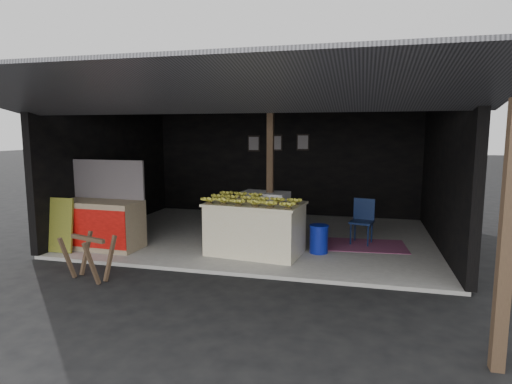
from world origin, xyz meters
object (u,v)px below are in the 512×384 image
(banana_table, at_px, (255,228))
(sawhorse, at_px, (88,253))
(water_barrel, at_px, (319,240))
(plastic_chair, at_px, (363,217))
(neighbor_stall, at_px, (100,222))
(white_crate, at_px, (264,217))

(banana_table, distance_m, sawhorse, 2.77)
(banana_table, xyz_separation_m, sawhorse, (-2.10, -1.80, -0.10))
(water_barrel, distance_m, plastic_chair, 1.21)
(neighbor_stall, xyz_separation_m, plastic_chair, (4.75, 1.55, 0.02))
(water_barrel, height_order, plastic_chair, plastic_chair)
(banana_table, xyz_separation_m, plastic_chair, (1.84, 1.23, 0.05))
(banana_table, xyz_separation_m, neighbor_stall, (-2.91, -0.32, 0.03))
(white_crate, bearing_deg, water_barrel, -17.51)
(white_crate, relative_size, neighbor_stall, 0.61)
(white_crate, xyz_separation_m, plastic_chair, (1.86, 0.43, 0.01))
(banana_table, xyz_separation_m, water_barrel, (1.09, 0.32, -0.22))
(white_crate, bearing_deg, banana_table, -82.58)
(sawhorse, bearing_deg, plastic_chair, 54.50)
(white_crate, relative_size, plastic_chair, 1.15)
(banana_table, relative_size, sawhorse, 2.37)
(neighbor_stall, bearing_deg, banana_table, 8.44)
(neighbor_stall, height_order, plastic_chair, neighbor_stall)
(sawhorse, bearing_deg, banana_table, 57.53)
(neighbor_stall, bearing_deg, plastic_chair, 20.20)
(banana_table, distance_m, white_crate, 0.80)
(banana_table, bearing_deg, white_crate, 98.09)
(sawhorse, bearing_deg, neighbor_stall, 135.68)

